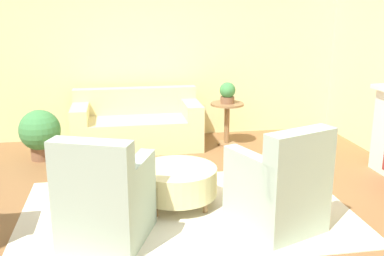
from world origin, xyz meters
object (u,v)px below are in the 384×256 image
armchair_left (105,201)px  armchair_right (280,189)px  couch (137,126)px  side_table (227,117)px  ottoman_table (177,181)px  potted_plant_on_side_table (227,92)px  potted_plant_floor (40,132)px

armchair_left → armchair_right: same height
couch → armchair_left: size_ratio=1.85×
side_table → ottoman_table: bearing=-117.3°
armchair_right → potted_plant_on_side_table: 2.76m
couch → armchair_right: 3.08m
armchair_right → potted_plant_on_side_table: size_ratio=3.19×
armchair_left → armchair_right: bearing=0.0°
couch → side_table: bearing=-5.2°
armchair_right → side_table: (0.17, 2.72, 0.04)m
armchair_left → armchair_right: size_ratio=1.00×
side_table → potted_plant_floor: size_ratio=0.93×
potted_plant_on_side_table → potted_plant_floor: size_ratio=0.45×
ottoman_table → side_table: side_table is taller
couch → potted_plant_on_side_table: 1.45m
couch → potted_plant_floor: size_ratio=2.68×
couch → side_table: size_ratio=2.88×
couch → armchair_right: (1.20, -2.84, 0.08)m
side_table → potted_plant_floor: potted_plant_floor is taller
armchair_right → potted_plant_floor: size_ratio=1.45×
couch → armchair_left: (-0.43, -2.84, 0.08)m
couch → side_table: couch is taller
side_table → couch: bearing=174.8°
ottoman_table → potted_plant_floor: size_ratio=1.21×
side_table → potted_plant_on_side_table: 0.38m
ottoman_table → potted_plant_on_side_table: size_ratio=2.67×
armchair_right → potted_plant_on_side_table: bearing=86.5°
armchair_right → potted_plant_floor: bearing=135.8°
armchair_left → armchair_right: 1.63m
armchair_left → potted_plant_on_side_table: bearing=56.6°
potted_plant_floor → ottoman_table: bearing=-47.4°
armchair_left → armchair_right: (1.63, 0.00, 0.00)m
ottoman_table → side_table: 2.31m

